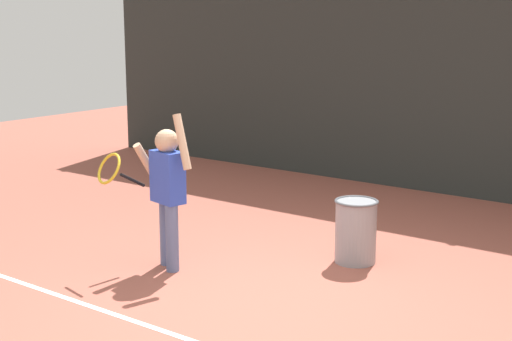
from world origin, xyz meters
TOP-DOWN VIEW (x-y plane):
  - ground_plane at (0.00, 0.00)m, footprint 20.00×20.00m
  - back_fence_windscreen at (0.00, 4.27)m, footprint 11.60×0.08m
  - fence_post_0 at (-5.65, 4.33)m, footprint 0.09×0.09m
  - fence_post_1 at (0.00, 4.33)m, footprint 0.09×0.09m
  - tennis_player at (-1.18, 0.26)m, footprint 0.81×0.57m
  - ball_hopper at (0.04, 1.36)m, footprint 0.38×0.38m
  - tennis_ball_1 at (-0.31, 2.10)m, footprint 0.07×0.07m

SIDE VIEW (x-z plane):
  - ground_plane at x=0.00m, z-range 0.00..0.00m
  - tennis_ball_1 at x=-0.31m, z-range 0.00..0.07m
  - ball_hopper at x=0.04m, z-range 0.01..0.57m
  - tennis_player at x=-1.18m, z-range 0.05..1.40m
  - back_fence_windscreen at x=0.00m, z-range 0.00..3.00m
  - fence_post_0 at x=-5.65m, z-range 0.00..3.15m
  - fence_post_1 at x=0.00m, z-range 0.00..3.15m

